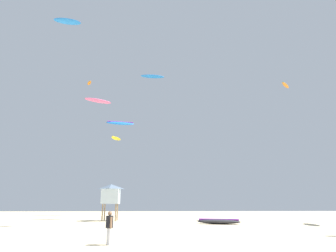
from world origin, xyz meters
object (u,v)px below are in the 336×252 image
(kite_grounded_near, at_px, (219,222))
(kite_aloft_4, at_px, (116,138))
(kite_aloft_5, at_px, (89,83))
(kite_aloft_6, at_px, (152,76))
(person_foreground, at_px, (109,225))
(kite_aloft_7, at_px, (285,85))
(kite_aloft_2, at_px, (67,21))
(kite_aloft_0, at_px, (98,101))
(kite_aloft_1, at_px, (120,123))
(lifeguard_tower, at_px, (111,194))

(kite_grounded_near, distance_m, kite_aloft_4, 25.62)
(kite_grounded_near, xyz_separation_m, kite_aloft_4, (-13.03, 18.35, 12.24))
(kite_aloft_5, relative_size, kite_aloft_6, 0.47)
(person_foreground, relative_size, kite_aloft_7, 0.70)
(person_foreground, distance_m, kite_aloft_6, 42.61)
(kite_grounded_near, bearing_deg, kite_aloft_5, 133.05)
(person_foreground, xyz_separation_m, kite_aloft_5, (-10.02, 33.81, 22.19))
(kite_aloft_6, distance_m, kite_aloft_7, 24.84)
(kite_aloft_2, bearing_deg, kite_aloft_5, 97.88)
(person_foreground, height_order, kite_aloft_7, kite_aloft_7)
(kite_aloft_5, xyz_separation_m, kite_aloft_6, (11.49, 1.20, 2.05))
(kite_grounded_near, bearing_deg, kite_aloft_6, 108.62)
(kite_aloft_0, distance_m, kite_aloft_1, 10.85)
(kite_aloft_4, bearing_deg, kite_grounded_near, -54.63)
(kite_aloft_4, bearing_deg, kite_aloft_1, -79.31)
(kite_grounded_near, bearing_deg, kite_aloft_4, 125.37)
(kite_grounded_near, relative_size, lifeguard_tower, 1.06)
(kite_aloft_0, height_order, kite_aloft_6, kite_aloft_6)
(kite_aloft_4, xyz_separation_m, kite_aloft_5, (-5.58, 1.56, 10.66))
(kite_aloft_1, xyz_separation_m, kite_aloft_6, (4.04, 12.70, 12.72))
(kite_aloft_0, xyz_separation_m, kite_aloft_2, (-3.29, -1.37, 7.97))
(kite_aloft_0, height_order, kite_aloft_5, kite_aloft_5)
(lifeguard_tower, relative_size, kite_aloft_6, 0.91)
(person_foreground, relative_size, kite_aloft_1, 0.43)
(kite_grounded_near, relative_size, kite_aloft_4, 1.47)
(kite_aloft_4, height_order, kite_aloft_6, kite_aloft_6)
(kite_aloft_4, xyz_separation_m, kite_aloft_7, (24.29, -12.07, 5.02))
(kite_aloft_6, relative_size, kite_aloft_7, 1.92)
(kite_aloft_6, bearing_deg, kite_aloft_4, -154.97)
(kite_grounded_near, distance_m, kite_aloft_1, 18.57)
(lifeguard_tower, xyz_separation_m, kite_aloft_4, (-1.49, 12.73, 9.43))
(person_foreground, xyz_separation_m, kite_aloft_1, (-2.57, 22.32, 11.52))
(lifeguard_tower, xyz_separation_m, kite_aloft_6, (4.42, 15.49, 22.15))
(person_foreground, bearing_deg, kite_aloft_0, -102.18)
(kite_aloft_0, relative_size, kite_aloft_4, 0.90)
(kite_aloft_0, distance_m, kite_aloft_2, 8.73)
(kite_aloft_0, xyz_separation_m, kite_aloft_4, (-0.99, 20.73, 0.66))
(kite_grounded_near, relative_size, kite_aloft_5, 2.07)
(kite_aloft_7, bearing_deg, kite_aloft_2, -159.34)
(person_foreground, xyz_separation_m, kite_aloft_2, (-6.75, 10.16, 18.83))
(person_foreground, distance_m, kite_grounded_near, 16.35)
(person_foreground, height_order, kite_aloft_0, kite_aloft_0)
(kite_aloft_0, bearing_deg, kite_aloft_7, 20.39)
(kite_aloft_5, bearing_deg, kite_aloft_4, -15.65)
(kite_aloft_5, distance_m, kite_aloft_6, 11.73)
(kite_grounded_near, relative_size, kite_aloft_6, 0.97)
(person_foreground, distance_m, kite_aloft_0, 16.21)
(kite_aloft_0, height_order, kite_aloft_4, kite_aloft_4)
(person_foreground, xyz_separation_m, lifeguard_tower, (-2.95, 19.52, 2.09))
(person_foreground, relative_size, kite_aloft_6, 0.36)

